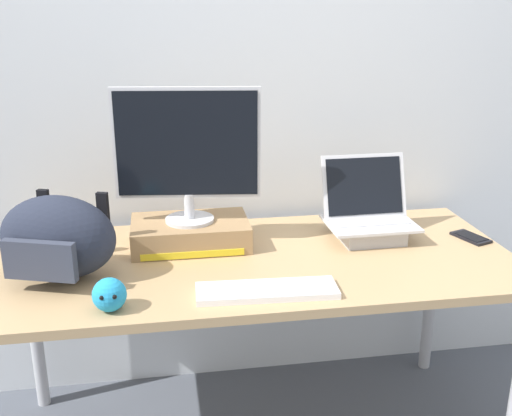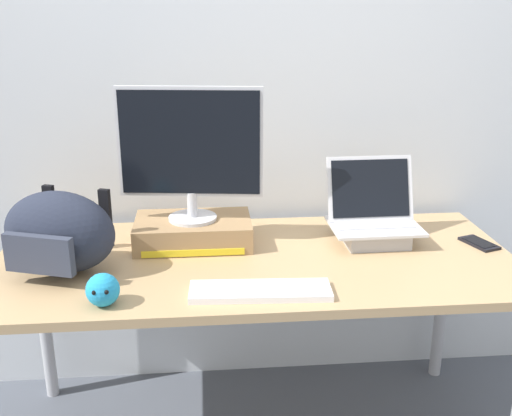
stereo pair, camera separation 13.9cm
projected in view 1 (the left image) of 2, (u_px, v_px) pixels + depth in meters
name	position (u px, v px, depth m)	size (l,w,h in m)	color
back_wall	(235.00, 75.00, 2.37)	(7.00, 0.10, 2.60)	silver
desk	(256.00, 275.00, 2.10)	(1.78, 0.80, 0.74)	tan
toner_box_yellow	(190.00, 233.00, 2.18)	(0.42, 0.26, 0.09)	#9E7A51
desktop_monitor	(187.00, 151.00, 2.08)	(0.50, 0.17, 0.47)	silver
open_laptop	(368.00, 222.00, 2.24)	(0.32, 0.25, 0.30)	#ADADB2
external_keyboard	(267.00, 290.00, 1.82)	(0.43, 0.15, 0.02)	white
messenger_backpack	(58.00, 238.00, 1.89)	(0.42, 0.33, 0.27)	#232838
coffee_mug	(59.00, 235.00, 2.16)	(0.13, 0.09, 0.09)	black
cell_phone	(471.00, 237.00, 2.25)	(0.12, 0.16, 0.01)	black
plush_toy	(109.00, 295.00, 1.71)	(0.10, 0.10, 0.10)	#2393CC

